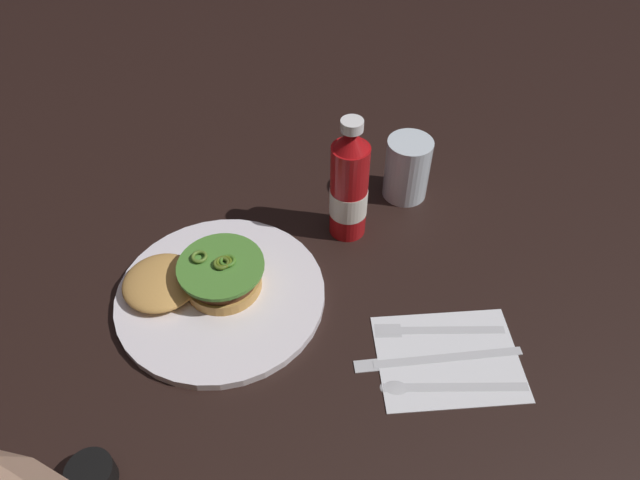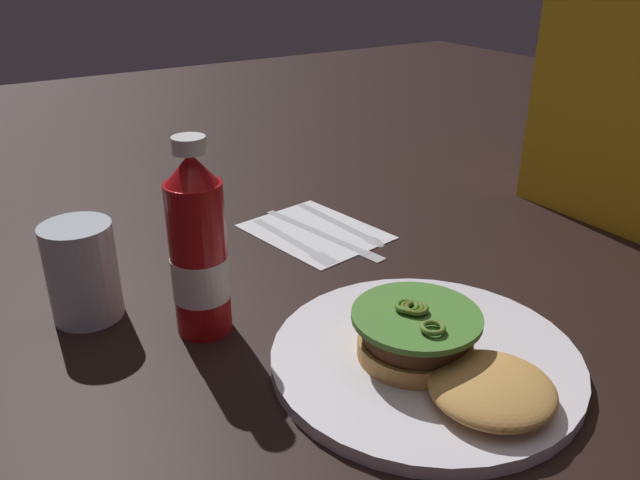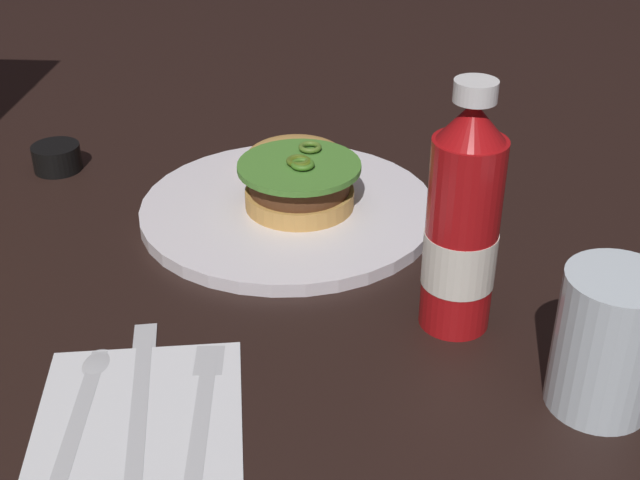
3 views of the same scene
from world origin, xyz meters
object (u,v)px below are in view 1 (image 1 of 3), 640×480
at_px(dinner_plate, 222,292).
at_px(butter_knife, 428,358).
at_px(burger_sandwich, 199,279).
at_px(condiment_cup, 92,475).
at_px(spoon_utensil, 433,386).
at_px(fork_utensil, 428,329).
at_px(water_glass, 407,168).
at_px(napkin, 448,358).
at_px(ketchup_bottle, 349,187).

relative_size(dinner_plate, butter_knife, 1.33).
xyz_separation_m(burger_sandwich, butter_knife, (-0.32, 0.08, -0.03)).
bearing_deg(condiment_cup, spoon_utensil, -158.94).
height_order(fork_utensil, butter_knife, same).
xyz_separation_m(dinner_plate, burger_sandwich, (0.03, -0.00, 0.03)).
height_order(water_glass, napkin, water_glass).
distance_m(ketchup_bottle, fork_utensil, 0.24).
bearing_deg(water_glass, burger_sandwich, 39.66).
relative_size(burger_sandwich, spoon_utensil, 1.07).
xyz_separation_m(water_glass, spoon_utensil, (-0.03, 0.37, -0.05)).
bearing_deg(fork_utensil, ketchup_bottle, -57.35).
relative_size(dinner_plate, burger_sandwich, 1.47).
bearing_deg(fork_utensil, spoon_utensil, 92.14).
distance_m(burger_sandwich, napkin, 0.35).
bearing_deg(condiment_cup, ketchup_bottle, -121.88).
bearing_deg(spoon_utensil, ketchup_bottle, -65.80).
relative_size(ketchup_bottle, water_glass, 1.94).
bearing_deg(butter_knife, ketchup_bottle, -63.18).
height_order(ketchup_bottle, condiment_cup, ketchup_bottle).
bearing_deg(condiment_cup, butter_knife, -153.62).
height_order(water_glass, condiment_cup, water_glass).
distance_m(condiment_cup, spoon_utensil, 0.41).
height_order(napkin, fork_utensil, fork_utensil).
distance_m(dinner_plate, spoon_utensil, 0.32).
bearing_deg(burger_sandwich, water_glass, -140.34).
height_order(dinner_plate, fork_utensil, dinner_plate).
height_order(burger_sandwich, condiment_cup, burger_sandwich).
relative_size(condiment_cup, spoon_utensil, 0.28).
bearing_deg(water_glass, spoon_utensil, 94.74).
distance_m(fork_utensil, butter_knife, 0.05).
height_order(burger_sandwich, fork_utensil, burger_sandwich).
height_order(condiment_cup, fork_utensil, condiment_cup).
xyz_separation_m(dinner_plate, napkin, (-0.32, 0.08, -0.01)).
relative_size(dinner_plate, water_glass, 2.77).
bearing_deg(ketchup_bottle, condiment_cup, 58.12).
xyz_separation_m(burger_sandwich, ketchup_bottle, (-0.20, -0.15, 0.06)).
relative_size(water_glass, fork_utensil, 0.60).
bearing_deg(fork_utensil, condiment_cup, 31.61).
bearing_deg(napkin, fork_utensil, -58.36).
bearing_deg(condiment_cup, water_glass, -124.41).
bearing_deg(fork_utensil, burger_sandwich, -6.88).
height_order(condiment_cup, spoon_utensil, condiment_cup).
relative_size(fork_utensil, butter_knife, 0.80).
xyz_separation_m(burger_sandwich, water_glass, (-0.29, -0.24, 0.02)).
xyz_separation_m(dinner_plate, fork_utensil, (-0.29, 0.04, -0.00)).
height_order(ketchup_bottle, water_glass, ketchup_bottle).
bearing_deg(napkin, burger_sandwich, -12.98).
relative_size(ketchup_bottle, butter_knife, 0.93).
distance_m(ketchup_bottle, butter_knife, 0.27).
xyz_separation_m(ketchup_bottle, spoon_utensil, (-0.12, 0.27, -0.08)).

